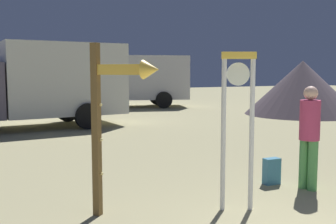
% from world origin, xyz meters
% --- Properties ---
extents(standing_clock, '(0.48, 0.27, 2.29)m').
position_xyz_m(standing_clock, '(-0.08, 2.25, 1.37)').
color(standing_clock, silver).
rests_on(standing_clock, ground_plane).
extents(arrow_sign, '(0.79, 0.89, 2.40)m').
position_xyz_m(arrow_sign, '(-1.76, 2.63, 1.58)').
color(arrow_sign, brown).
rests_on(arrow_sign, ground_plane).
extents(person_near_clock, '(0.34, 0.34, 1.77)m').
position_xyz_m(person_near_clock, '(1.61, 2.59, 0.99)').
color(person_near_clock, '#4D964E').
rests_on(person_near_clock, ground_plane).
extents(backpack, '(0.30, 0.20, 0.47)m').
position_xyz_m(backpack, '(1.25, 3.11, 0.23)').
color(backpack, teal).
rests_on(backpack, ground_plane).
extents(box_truck_near, '(6.61, 3.19, 2.99)m').
position_xyz_m(box_truck_near, '(-1.52, 12.32, 1.61)').
color(box_truck_near, silver).
rests_on(box_truck_near, ground_plane).
extents(box_truck_far, '(7.46, 4.10, 2.83)m').
position_xyz_m(box_truck_far, '(3.90, 18.79, 1.59)').
color(box_truck_far, silver).
rests_on(box_truck_far, ground_plane).
extents(dome_tent, '(5.17, 5.17, 2.48)m').
position_xyz_m(dome_tent, '(9.98, 11.77, 1.24)').
color(dome_tent, '#4E424A').
rests_on(dome_tent, ground_plane).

